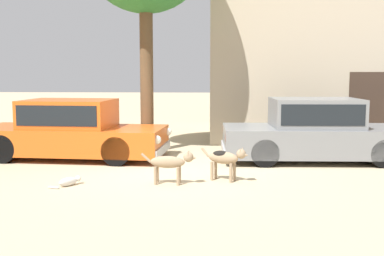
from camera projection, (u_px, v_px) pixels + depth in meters
The scene contains 6 objects.
ground_plane at pixel (170, 171), 9.95m from camera, with size 80.00×80.00×0.00m, color tan.
parked_sedan_nearest at pixel (71, 129), 11.38m from camera, with size 4.75×2.13×1.43m.
parked_sedan_second at pixel (316, 130), 11.04m from camera, with size 4.52×1.87×1.48m.
stray_dog_spotted at pixel (171, 162), 8.73m from camera, with size 1.06×0.26×0.65m.
stray_dog_tan at pixel (225, 158), 8.99m from camera, with size 0.93×0.51×0.68m.
stray_cat at pixel (69, 181), 8.64m from camera, with size 0.50×0.49×0.17m.
Camera 1 is at (0.91, -9.74, 2.07)m, focal length 43.79 mm.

